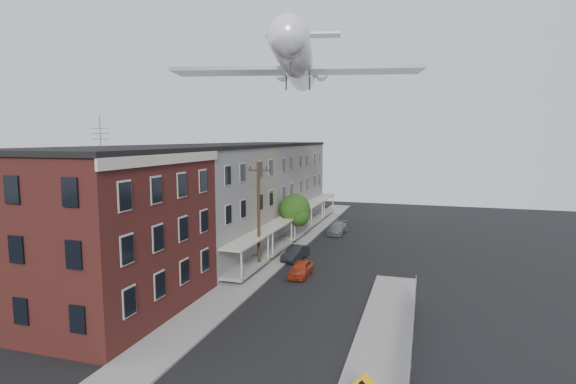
{
  "coord_description": "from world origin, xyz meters",
  "views": [
    {
      "loc": [
        7.32,
        -15.93,
        10.92
      ],
      "look_at": [
        0.02,
        7.89,
        7.91
      ],
      "focal_mm": 28.0,
      "sensor_mm": 36.0,
      "label": 1
    }
  ],
  "objects_px": {
    "utility_pole": "(259,215)",
    "car_mid": "(295,253)",
    "car_near": "(301,269)",
    "airplane": "(298,63)",
    "street_tree": "(296,211)",
    "car_far": "(337,228)"
  },
  "relations": [
    {
      "from": "car_far",
      "to": "airplane",
      "type": "bearing_deg",
      "value": -102.06
    },
    {
      "from": "car_far",
      "to": "car_near",
      "type": "bearing_deg",
      "value": -88.14
    },
    {
      "from": "car_near",
      "to": "airplane",
      "type": "xyz_separation_m",
      "value": [
        -2.39,
        7.37,
        17.12
      ]
    },
    {
      "from": "car_near",
      "to": "airplane",
      "type": "height_order",
      "value": "airplane"
    },
    {
      "from": "airplane",
      "to": "street_tree",
      "type": "bearing_deg",
      "value": 108.24
    },
    {
      "from": "car_far",
      "to": "street_tree",
      "type": "bearing_deg",
      "value": -116.5
    },
    {
      "from": "car_near",
      "to": "airplane",
      "type": "relative_size",
      "value": 0.14
    },
    {
      "from": "utility_pole",
      "to": "car_mid",
      "type": "bearing_deg",
      "value": 62.99
    },
    {
      "from": "car_far",
      "to": "airplane",
      "type": "distance_m",
      "value": 19.55
    },
    {
      "from": "street_tree",
      "to": "car_mid",
      "type": "distance_m",
      "value": 6.84
    },
    {
      "from": "utility_pole",
      "to": "airplane",
      "type": "height_order",
      "value": "airplane"
    },
    {
      "from": "car_near",
      "to": "airplane",
      "type": "distance_m",
      "value": 18.79
    },
    {
      "from": "street_tree",
      "to": "airplane",
      "type": "xyz_separation_m",
      "value": [
        1.03,
        -3.13,
        14.28
      ]
    },
    {
      "from": "street_tree",
      "to": "car_near",
      "type": "height_order",
      "value": "street_tree"
    },
    {
      "from": "utility_pole",
      "to": "airplane",
      "type": "xyz_separation_m",
      "value": [
        1.36,
        6.79,
        13.06
      ]
    },
    {
      "from": "street_tree",
      "to": "car_far",
      "type": "height_order",
      "value": "street_tree"
    },
    {
      "from": "street_tree",
      "to": "car_far",
      "type": "relative_size",
      "value": 1.19
    },
    {
      "from": "car_mid",
      "to": "car_far",
      "type": "xyz_separation_m",
      "value": [
        1.5,
        12.1,
        0.01
      ]
    },
    {
      "from": "car_far",
      "to": "car_mid",
      "type": "bearing_deg",
      "value": -96.08
    },
    {
      "from": "utility_pole",
      "to": "street_tree",
      "type": "distance_m",
      "value": 10.0
    },
    {
      "from": "street_tree",
      "to": "car_mid",
      "type": "height_order",
      "value": "street_tree"
    },
    {
      "from": "car_near",
      "to": "car_far",
      "type": "relative_size",
      "value": 0.82
    }
  ]
}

